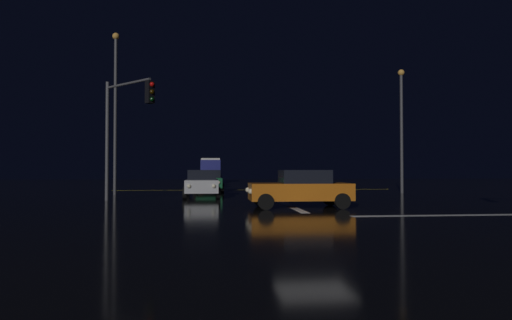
{
  "coord_description": "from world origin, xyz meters",
  "views": [
    {
      "loc": [
        -3.46,
        -14.38,
        1.58
      ],
      "look_at": [
        -0.69,
        11.96,
        2.18
      ],
      "focal_mm": 30.62,
      "sensor_mm": 36.0,
      "label": 1
    }
  ],
  "objects_px": {
    "sedan_black": "(205,179)",
    "sedan_red": "(208,178)",
    "streetlamp_left_near": "(115,102)",
    "streetlamp_right_near": "(401,121)",
    "sedan_orange_crossing": "(301,188)",
    "sedan_white": "(210,177)",
    "sedan_silver": "(202,183)",
    "box_truck": "(210,169)",
    "traffic_signal_nw": "(125,117)",
    "sedan_green": "(209,181)"
  },
  "relations": [
    {
      "from": "sedan_red",
      "to": "sedan_white",
      "type": "distance_m",
      "value": 6.41
    },
    {
      "from": "sedan_black",
      "to": "streetlamp_right_near",
      "type": "xyz_separation_m",
      "value": [
        13.37,
        -9.78,
        4.09
      ]
    },
    {
      "from": "sedan_green",
      "to": "streetlamp_left_near",
      "type": "height_order",
      "value": "streetlamp_left_near"
    },
    {
      "from": "sedan_black",
      "to": "traffic_signal_nw",
      "type": "height_order",
      "value": "traffic_signal_nw"
    },
    {
      "from": "sedan_silver",
      "to": "box_truck",
      "type": "relative_size",
      "value": 0.52
    },
    {
      "from": "sedan_white",
      "to": "sedan_orange_crossing",
      "type": "bearing_deg",
      "value": -83.37
    },
    {
      "from": "sedan_orange_crossing",
      "to": "sedan_black",
      "type": "bearing_deg",
      "value": 101.83
    },
    {
      "from": "sedan_red",
      "to": "sedan_orange_crossing",
      "type": "xyz_separation_m",
      "value": [
        4.01,
        -25.85,
        0.0
      ]
    },
    {
      "from": "sedan_silver",
      "to": "sedan_green",
      "type": "distance_m",
      "value": 6.53
    },
    {
      "from": "sedan_green",
      "to": "sedan_white",
      "type": "distance_m",
      "value": 18.36
    },
    {
      "from": "sedan_orange_crossing",
      "to": "streetlamp_left_near",
      "type": "distance_m",
      "value": 15.12
    },
    {
      "from": "sedan_silver",
      "to": "box_truck",
      "type": "distance_m",
      "value": 31.75
    },
    {
      "from": "sedan_black",
      "to": "streetlamp_left_near",
      "type": "xyz_separation_m",
      "value": [
        -5.54,
        -9.78,
        5.06
      ]
    },
    {
      "from": "sedan_white",
      "to": "sedan_green",
      "type": "bearing_deg",
      "value": -90.29
    },
    {
      "from": "traffic_signal_nw",
      "to": "streetlamp_right_near",
      "type": "bearing_deg",
      "value": 20.1
    },
    {
      "from": "box_truck",
      "to": "sedan_black",
      "type": "bearing_deg",
      "value": -91.44
    },
    {
      "from": "sedan_white",
      "to": "sedan_silver",
      "type": "bearing_deg",
      "value": -91.1
    },
    {
      "from": "sedan_white",
      "to": "sedan_orange_crossing",
      "type": "xyz_separation_m",
      "value": [
        3.75,
        -32.25,
        0.0
      ]
    },
    {
      "from": "sedan_black",
      "to": "sedan_red",
      "type": "height_order",
      "value": "same"
    },
    {
      "from": "sedan_orange_crossing",
      "to": "traffic_signal_nw",
      "type": "relative_size",
      "value": 0.71
    },
    {
      "from": "box_truck",
      "to": "sedan_orange_crossing",
      "type": "relative_size",
      "value": 1.91
    },
    {
      "from": "sedan_orange_crossing",
      "to": "traffic_signal_nw",
      "type": "xyz_separation_m",
      "value": [
        -7.99,
        4.1,
        3.4
      ]
    },
    {
      "from": "sedan_black",
      "to": "sedan_white",
      "type": "xyz_separation_m",
      "value": [
        0.47,
        12.09,
        0.0
      ]
    },
    {
      "from": "sedan_black",
      "to": "streetlamp_left_near",
      "type": "distance_m",
      "value": 12.33
    },
    {
      "from": "box_truck",
      "to": "sedan_orange_crossing",
      "type": "distance_m",
      "value": 39.29
    },
    {
      "from": "sedan_red",
      "to": "box_truck",
      "type": "height_order",
      "value": "box_truck"
    },
    {
      "from": "sedan_black",
      "to": "streetlamp_left_near",
      "type": "height_order",
      "value": "streetlamp_left_near"
    },
    {
      "from": "box_truck",
      "to": "sedan_orange_crossing",
      "type": "bearing_deg",
      "value": -84.53
    },
    {
      "from": "sedan_black",
      "to": "streetlamp_right_near",
      "type": "distance_m",
      "value": 17.06
    },
    {
      "from": "sedan_silver",
      "to": "sedan_black",
      "type": "relative_size",
      "value": 1.0
    },
    {
      "from": "sedan_black",
      "to": "traffic_signal_nw",
      "type": "xyz_separation_m",
      "value": [
        -3.77,
        -16.06,
        3.4
      ]
    },
    {
      "from": "sedan_green",
      "to": "sedan_red",
      "type": "xyz_separation_m",
      "value": [
        -0.17,
        11.96,
        0.0
      ]
    },
    {
      "from": "sedan_silver",
      "to": "sedan_red",
      "type": "distance_m",
      "value": 18.48
    },
    {
      "from": "sedan_silver",
      "to": "sedan_red",
      "type": "bearing_deg",
      "value": 89.33
    },
    {
      "from": "sedan_red",
      "to": "box_truck",
      "type": "bearing_deg",
      "value": 88.84
    },
    {
      "from": "streetlamp_right_near",
      "to": "traffic_signal_nw",
      "type": "bearing_deg",
      "value": -159.9
    },
    {
      "from": "sedan_silver",
      "to": "sedan_white",
      "type": "bearing_deg",
      "value": 88.9
    },
    {
      "from": "sedan_red",
      "to": "sedan_orange_crossing",
      "type": "height_order",
      "value": "same"
    },
    {
      "from": "sedan_black",
      "to": "sedan_orange_crossing",
      "type": "bearing_deg",
      "value": -78.17
    },
    {
      "from": "box_truck",
      "to": "streetlamp_right_near",
      "type": "height_order",
      "value": "streetlamp_right_near"
    },
    {
      "from": "sedan_red",
      "to": "streetlamp_right_near",
      "type": "xyz_separation_m",
      "value": [
        13.16,
        -15.47,
        4.09
      ]
    },
    {
      "from": "streetlamp_right_near",
      "to": "sedan_orange_crossing",
      "type": "bearing_deg",
      "value": -131.39
    },
    {
      "from": "sedan_white",
      "to": "sedan_black",
      "type": "bearing_deg",
      "value": -92.25
    },
    {
      "from": "sedan_orange_crossing",
      "to": "streetlamp_left_near",
      "type": "relative_size",
      "value": 0.42
    },
    {
      "from": "sedan_white",
      "to": "sedan_orange_crossing",
      "type": "relative_size",
      "value": 1.0
    },
    {
      "from": "sedan_red",
      "to": "sedan_silver",
      "type": "bearing_deg",
      "value": -90.67
    },
    {
      "from": "sedan_black",
      "to": "traffic_signal_nw",
      "type": "bearing_deg",
      "value": -103.21
    },
    {
      "from": "box_truck",
      "to": "traffic_signal_nw",
      "type": "distance_m",
      "value": 35.34
    },
    {
      "from": "sedan_red",
      "to": "streetlamp_right_near",
      "type": "height_order",
      "value": "streetlamp_right_near"
    },
    {
      "from": "streetlamp_left_near",
      "to": "streetlamp_right_near",
      "type": "relative_size",
      "value": 1.22
    }
  ]
}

